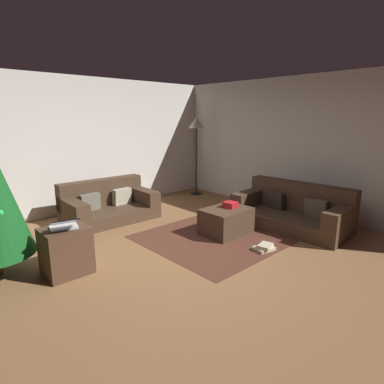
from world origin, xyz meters
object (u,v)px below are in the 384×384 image
object	(u,v)px
ottoman	(226,221)
gift_box	(230,205)
tv_remote	(229,207)
side_table	(66,251)
couch_right	(293,211)
book_stack	(264,248)
laptop	(64,225)
corner_lamp	(196,129)
couch_left	(108,205)

from	to	relation	value
ottoman	gift_box	xyz separation A→B (m)	(0.10, 0.01, 0.25)
tv_remote	side_table	distance (m)	2.52
couch_right	book_stack	world-z (taller)	couch_right
couch_right	laptop	size ratio (longest dim) A/B	4.37
gift_box	couch_right	bearing A→B (deg)	-29.05
tv_remote	corner_lamp	bearing A→B (deg)	63.51
ottoman	side_table	distance (m)	2.47
ottoman	laptop	size ratio (longest dim) A/B	1.74
laptop	book_stack	size ratio (longest dim) A/B	1.41
tv_remote	book_stack	world-z (taller)	tv_remote
laptop	gift_box	bearing A→B (deg)	-7.71
corner_lamp	couch_right	bearing A→B (deg)	-98.16
book_stack	couch_right	bearing A→B (deg)	12.56
couch_right	gift_box	distance (m)	1.17
side_table	couch_right	bearing A→B (deg)	-15.18
couch_left	ottoman	xyz separation A→B (m)	(1.03, -1.99, -0.06)
tv_remote	side_table	xyz separation A→B (m)	(-2.49, 0.40, -0.14)
ottoman	laptop	distance (m)	2.50
side_table	gift_box	bearing A→B (deg)	-9.00
laptop	book_stack	distance (m)	2.67
laptop	couch_left	bearing A→B (deg)	49.09
book_stack	corner_lamp	size ratio (longest dim) A/B	0.17
laptop	corner_lamp	size ratio (longest dim) A/B	0.24
corner_lamp	ottoman	bearing A→B (deg)	-123.39
couch_left	side_table	size ratio (longest dim) A/B	2.83
ottoman	tv_remote	xyz separation A→B (m)	(0.06, 0.00, 0.22)
side_table	laptop	size ratio (longest dim) A/B	1.31
side_table	laptop	distance (m)	0.35
ottoman	side_table	size ratio (longest dim) A/B	1.33
gift_box	tv_remote	distance (m)	0.05
tv_remote	corner_lamp	xyz separation A→B (m)	(1.45, 2.29, 1.14)
ottoman	corner_lamp	bearing A→B (deg)	56.61
couch_left	gift_box	world-z (taller)	couch_left
couch_left	side_table	world-z (taller)	couch_left
couch_right	laptop	bearing A→B (deg)	73.15
gift_box	side_table	distance (m)	2.57
couch_right	side_table	size ratio (longest dim) A/B	3.33
couch_left	couch_right	xyz separation A→B (m)	(2.13, -2.54, 0.01)
ottoman	book_stack	size ratio (longest dim) A/B	2.45
tv_remote	side_table	world-z (taller)	side_table
couch_left	tv_remote	distance (m)	2.26
couch_left	corner_lamp	bearing A→B (deg)	-171.37
couch_left	corner_lamp	size ratio (longest dim) A/B	0.89
side_table	laptop	xyz separation A→B (m)	(-0.01, -0.06, 0.34)
corner_lamp	gift_box	bearing A→B (deg)	-121.73
ottoman	couch_right	bearing A→B (deg)	-26.58
gift_box	side_table	xyz separation A→B (m)	(-2.53, 0.40, -0.18)
couch_right	book_stack	xyz separation A→B (m)	(-1.22, -0.27, -0.23)
gift_box	laptop	world-z (taller)	laptop
book_stack	corner_lamp	bearing A→B (deg)	62.46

